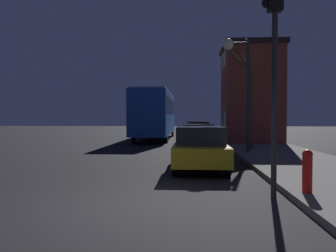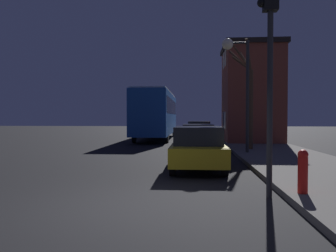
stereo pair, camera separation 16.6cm
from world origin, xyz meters
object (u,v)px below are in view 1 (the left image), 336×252
at_px(bare_tree, 249,97).
at_px(car_mid_lane, 198,136).
at_px(fire_hydrant, 307,170).
at_px(traffic_light, 273,35).
at_px(streetlamp, 237,66).
at_px(car_near_lane, 200,147).
at_px(bus, 156,112).
at_px(car_far_lane, 198,130).

distance_m(bare_tree, car_mid_lane, 3.33).
bearing_deg(fire_hydrant, traffic_light, 165.45).
bearing_deg(streetlamp, car_near_lane, -113.12).
height_order(car_near_lane, fire_hydrant, car_near_lane).
bearing_deg(car_near_lane, car_mid_lane, 89.14).
bearing_deg(bus, bare_tree, -58.63).
relative_size(bare_tree, bus, 0.46).
distance_m(traffic_light, fire_hydrant, 2.91).
bearing_deg(fire_hydrant, streetlamp, 92.28).
distance_m(streetlamp, car_near_lane, 5.59).
relative_size(traffic_light, car_mid_lane, 1.21).
height_order(car_near_lane, car_far_lane, car_far_lane).
xyz_separation_m(bus, car_near_lane, (3.03, -15.01, -1.46)).
distance_m(streetlamp, traffic_light, 7.93).
bearing_deg(fire_hydrant, bus, 105.13).
distance_m(car_mid_lane, fire_hydrant, 10.78).
bearing_deg(fire_hydrant, car_mid_lane, 100.65).
bearing_deg(car_mid_lane, bus, 110.56).
relative_size(streetlamp, bare_tree, 0.96).
height_order(traffic_light, car_far_lane, traffic_light).
xyz_separation_m(traffic_light, bus, (-4.45, 18.76, -1.26)).
bearing_deg(bare_tree, car_far_lane, 103.85).
bearing_deg(bus, fire_hydrant, -74.87).
distance_m(car_far_lane, fire_hydrant, 19.09).
bearing_deg(bare_tree, bus, 121.37).
distance_m(car_near_lane, car_far_lane, 15.08).
xyz_separation_m(car_near_lane, car_far_lane, (0.31, 15.08, 0.03)).
relative_size(car_near_lane, car_mid_lane, 1.02).
height_order(traffic_light, bare_tree, bare_tree).
relative_size(traffic_light, bus, 0.41).
xyz_separation_m(streetlamp, fire_hydrant, (0.32, -8.07, -3.41)).
height_order(bus, fire_hydrant, bus).
bearing_deg(bare_tree, streetlamp, -117.15).
xyz_separation_m(bare_tree, bus, (-5.63, 9.24, -0.55)).
bearing_deg(traffic_light, streetlamp, 87.49).
height_order(traffic_light, fire_hydrant, traffic_light).
height_order(traffic_light, bus, traffic_light).
bearing_deg(bus, car_mid_lane, -69.44).
relative_size(traffic_light, car_near_lane, 1.19).
xyz_separation_m(car_near_lane, fire_hydrant, (2.09, -3.93, -0.11)).
distance_m(streetlamp, fire_hydrant, 8.77).
relative_size(car_near_lane, fire_hydrant, 4.51).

